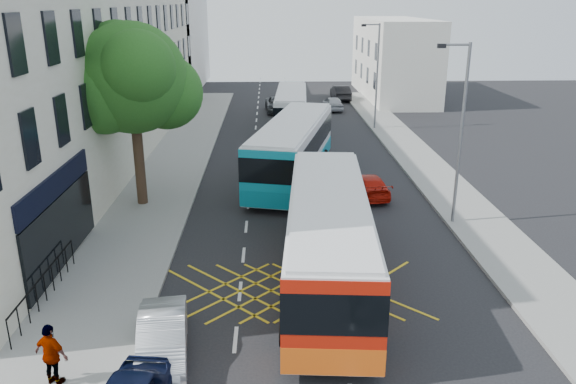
{
  "coord_description": "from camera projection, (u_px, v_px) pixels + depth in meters",
  "views": [
    {
      "loc": [
        -2.09,
        -11.75,
        9.81
      ],
      "look_at": [
        -1.34,
        10.41,
        2.2
      ],
      "focal_mm": 35.0,
      "sensor_mm": 36.0,
      "label": 1
    }
  ],
  "objects": [
    {
      "name": "pavement_left",
      "position": [
        143.0,
        204.0,
        28.25
      ],
      "size": [
        5.0,
        70.0,
        0.15
      ],
      "primitive_type": "cube",
      "color": "gray",
      "rests_on": "ground"
    },
    {
      "name": "pavement_right",
      "position": [
        457.0,
        200.0,
        28.76
      ],
      "size": [
        3.0,
        70.0,
        0.15
      ],
      "primitive_type": "cube",
      "color": "gray",
      "rests_on": "ground"
    },
    {
      "name": "terrace_main",
      "position": [
        77.0,
        52.0,
        34.87
      ],
      "size": [
        8.3,
        45.0,
        13.5
      ],
      "color": "beige",
      "rests_on": "ground"
    },
    {
      "name": "terrace_far",
      "position": [
        165.0,
        44.0,
        64.28
      ],
      "size": [
        8.0,
        20.0,
        10.0
      ],
      "primitive_type": "cube",
      "color": "silver",
      "rests_on": "ground"
    },
    {
      "name": "building_right",
      "position": [
        393.0,
        58.0,
        58.79
      ],
      "size": [
        6.0,
        18.0,
        8.0
      ],
      "primitive_type": "cube",
      "color": "silver",
      "rests_on": "ground"
    },
    {
      "name": "street_tree",
      "position": [
        132.0,
        79.0,
        26.2
      ],
      "size": [
        6.3,
        5.7,
        8.8
      ],
      "color": "#382619",
      "rests_on": "pavement_left"
    },
    {
      "name": "lamp_near",
      "position": [
        460.0,
        126.0,
        24.41
      ],
      "size": [
        1.45,
        0.15,
        8.0
      ],
      "color": "slate",
      "rests_on": "pavement_right"
    },
    {
      "name": "lamp_far",
      "position": [
        376.0,
        71.0,
        43.31
      ],
      "size": [
        1.45,
        0.15,
        8.0
      ],
      "color": "slate",
      "rests_on": "pavement_right"
    },
    {
      "name": "railings",
      "position": [
        45.0,
        286.0,
        18.83
      ],
      "size": [
        0.08,
        5.6,
        1.14
      ],
      "primitive_type": null,
      "color": "black",
      "rests_on": "pavement_left"
    },
    {
      "name": "bus_near",
      "position": [
        328.0,
        238.0,
        20.0
      ],
      "size": [
        3.69,
        12.16,
        3.37
      ],
      "rotation": [
        0.0,
        0.0,
        -0.08
      ],
      "color": "silver",
      "rests_on": "ground"
    },
    {
      "name": "bus_mid",
      "position": [
        293.0,
        149.0,
        31.79
      ],
      "size": [
        5.57,
        12.46,
        3.42
      ],
      "rotation": [
        0.0,
        0.0,
        -0.24
      ],
      "color": "silver",
      "rests_on": "ground"
    },
    {
      "name": "bus_far",
      "position": [
        291.0,
        107.0,
        45.45
      ],
      "size": [
        3.06,
        10.58,
        2.94
      ],
      "rotation": [
        0.0,
        0.0,
        -0.06
      ],
      "color": "silver",
      "rests_on": "ground"
    },
    {
      "name": "parked_car_silver",
      "position": [
        162.0,
        338.0,
        16.07
      ],
      "size": [
        1.87,
        4.04,
        1.28
      ],
      "primitive_type": "imported",
      "rotation": [
        0.0,
        0.0,
        0.13
      ],
      "color": "#AFB3B8",
      "rests_on": "ground"
    },
    {
      "name": "red_hatchback",
      "position": [
        368.0,
        185.0,
        29.52
      ],
      "size": [
        2.06,
        4.11,
        1.14
      ],
      "primitive_type": "imported",
      "rotation": [
        0.0,
        0.0,
        3.26
      ],
      "color": "#B41307",
      "rests_on": "ground"
    },
    {
      "name": "distant_car_grey",
      "position": [
        278.0,
        105.0,
        51.63
      ],
      "size": [
        2.5,
        4.91,
        1.33
      ],
      "primitive_type": "imported",
      "rotation": [
        0.0,
        0.0,
        0.06
      ],
      "color": "#464A4F",
      "rests_on": "ground"
    },
    {
      "name": "distant_car_silver",
      "position": [
        333.0,
        103.0,
        52.46
      ],
      "size": [
        1.85,
        3.9,
        1.29
      ],
      "primitive_type": "imported",
      "rotation": [
        0.0,
        0.0,
        3.23
      ],
      "color": "#AEB0B6",
      "rests_on": "ground"
    },
    {
      "name": "distant_car_dark",
      "position": [
        341.0,
        93.0,
        57.78
      ],
      "size": [
        1.78,
        4.58,
        1.48
      ],
      "primitive_type": "imported",
      "rotation": [
        0.0,
        0.0,
        3.19
      ],
      "color": "black",
      "rests_on": "ground"
    },
    {
      "name": "pedestrian_far",
      "position": [
        52.0,
        355.0,
        14.63
      ],
      "size": [
        1.12,
        0.81,
        1.77
      ],
      "primitive_type": "imported",
      "rotation": [
        0.0,
        0.0,
        2.73
      ],
      "color": "gray",
      "rests_on": "pavement_left"
    }
  ]
}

